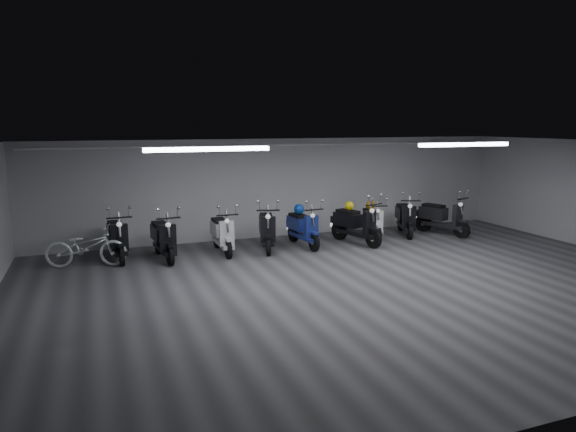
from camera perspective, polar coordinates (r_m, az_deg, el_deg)
name	(u,v)px	position (r m, az deg, el deg)	size (l,w,h in m)	color
floor	(368,285)	(10.67, 8.87, -7.56)	(14.00, 10.00, 0.01)	#3D3D40
ceiling	(372,145)	(10.18, 9.30, 7.69)	(14.00, 10.00, 0.01)	gray
back_wall	(283,188)	(14.83, -0.54, 3.13)	(14.00, 0.01, 2.80)	#ACACAF
fluor_strip_left	(208,149)	(10.04, -8.83, 7.30)	(2.40, 0.18, 0.08)	white
fluor_strip_right	(465,145)	(12.72, 18.90, 7.47)	(2.40, 0.18, 0.08)	white
conduit	(284,145)	(14.65, -0.43, 7.83)	(0.05, 0.05, 13.60)	white
scooter_0	(117,231)	(12.94, -18.34, -1.59)	(0.62, 1.87, 1.39)	black
scooter_1	(163,232)	(12.65, -13.60, -1.68)	(0.61, 1.84, 1.37)	black
scooter_2	(222,227)	(13.01, -7.28, -1.24)	(0.59, 1.78, 1.33)	silver
scooter_3	(267,223)	(13.26, -2.36, -0.77)	(0.63, 1.89, 1.41)	black
scooter_4	(303,222)	(13.62, 1.69, -0.64)	(0.60, 1.79, 1.33)	navy
scooter_5	(356,218)	(14.02, 7.54, -0.20)	(0.64, 1.93, 1.43)	black
scooter_6	(373,216)	(14.93, 9.31, -0.01)	(0.55, 1.65, 1.23)	white
scooter_7	(406,212)	(15.38, 12.84, 0.44)	(0.61, 1.84, 1.37)	black
scooter_9	(443,211)	(15.70, 16.71, 0.51)	(0.63, 1.88, 1.40)	black
bicycle	(86,242)	(12.56, -21.42, -2.71)	(0.63, 1.77, 1.15)	white
helmet_0	(299,209)	(13.78, 1.22, 0.76)	(0.28, 0.28, 0.28)	#0E3B9C
helmet_1	(370,205)	(15.10, 9.08, 1.20)	(0.27, 0.27, 0.27)	orange
helmet_2	(349,206)	(14.15, 6.79, 1.12)	(0.25, 0.25, 0.25)	yellow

